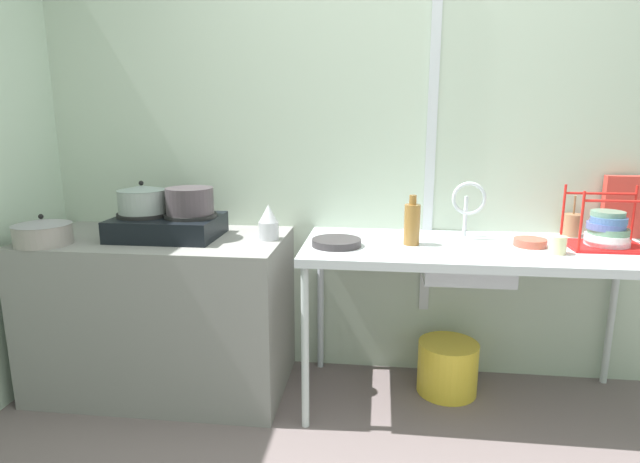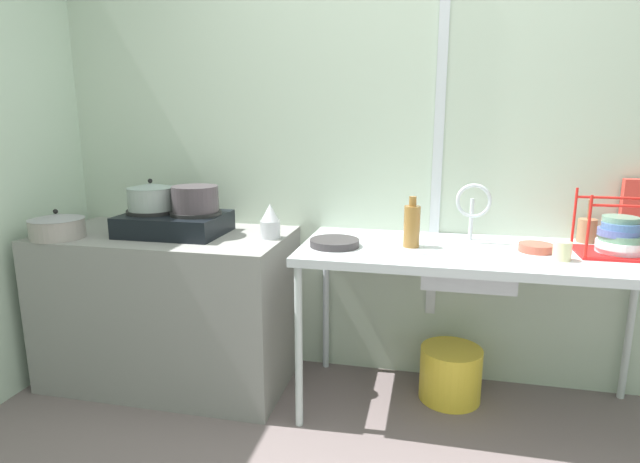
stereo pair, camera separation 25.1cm
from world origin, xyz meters
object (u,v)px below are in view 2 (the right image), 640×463
object	(u,v)px
faucet	(473,203)
pot_on_right_burner	(195,199)
small_bowl_on_drainboard	(536,248)
bottle_by_sink	(412,225)
pot_on_left_burner	(151,196)
utensil_jar	(587,230)
sink_basin	(467,265)
dish_rack	(620,239)
percolator	(270,222)
pot_beside_stove	(57,226)
stove	(175,223)
cup_by_rack	(562,251)
frying_pan	(335,243)
bucket_on_floor	(450,374)

from	to	relation	value
faucet	pot_on_right_burner	bearing A→B (deg)	-174.11
small_bowl_on_drainboard	bottle_by_sink	size ratio (longest dim) A/B	0.63
pot_on_left_burner	utensil_jar	distance (m)	2.20
sink_basin	dish_rack	bearing A→B (deg)	3.89
percolator	bottle_by_sink	size ratio (longest dim) A/B	0.73
pot_beside_stove	dish_rack	xyz separation A→B (m)	(2.66, 0.25, 0.01)
stove	pot_on_left_burner	size ratio (longest dim) A/B	2.13
small_bowl_on_drainboard	sink_basin	bearing A→B (deg)	-174.02
small_bowl_on_drainboard	pot_beside_stove	bearing A→B (deg)	-174.09
faucet	stove	bearing A→B (deg)	-174.60
stove	bottle_by_sink	xyz separation A→B (m)	(1.22, -0.01, 0.04)
cup_by_rack	pot_on_left_burner	bearing A→B (deg)	176.96
percolator	bottle_by_sink	xyz separation A→B (m)	(0.70, -0.03, 0.02)
frying_pan	bucket_on_floor	xyz separation A→B (m)	(0.57, 0.18, -0.70)
small_bowl_on_drainboard	pot_on_right_burner	bearing A→B (deg)	-179.15
pot_on_right_burner	utensil_jar	xyz separation A→B (m)	(1.93, 0.28, -0.13)
frying_pan	utensil_jar	size ratio (longest dim) A/B	1.10
bottle_by_sink	bucket_on_floor	world-z (taller)	bottle_by_sink
pot_on_right_burner	bucket_on_floor	distance (m)	1.59
small_bowl_on_drainboard	utensil_jar	xyz separation A→B (m)	(0.27, 0.25, 0.04)
bottle_by_sink	bucket_on_floor	distance (m)	0.82
pot_on_right_burner	cup_by_rack	world-z (taller)	pot_on_right_burner
dish_rack	cup_by_rack	xyz separation A→B (m)	(-0.26, -0.14, -0.03)
percolator	small_bowl_on_drainboard	distance (m)	1.26
dish_rack	bottle_by_sink	size ratio (longest dim) A/B	1.44
pot_beside_stove	bottle_by_sink	world-z (taller)	bottle_by_sink
pot_beside_stove	faucet	world-z (taller)	faucet
sink_basin	dish_rack	world-z (taller)	dish_rack
stove	small_bowl_on_drainboard	world-z (taller)	stove
utensil_jar	bottle_by_sink	bearing A→B (deg)	-161.09
bottle_by_sink	bucket_on_floor	size ratio (longest dim) A/B	0.77
sink_basin	utensil_jar	bearing A→B (deg)	26.28
dish_rack	cup_by_rack	distance (m)	0.30
pot_on_left_burner	percolator	xyz separation A→B (m)	(0.64, 0.02, -0.11)
bucket_on_floor	utensil_jar	bearing A→B (deg)	16.04
sink_basin	utensil_jar	xyz separation A→B (m)	(0.57, 0.28, 0.13)
faucet	small_bowl_on_drainboard	distance (m)	0.35
utensil_jar	pot_on_left_burner	bearing A→B (deg)	-172.79
stove	bucket_on_floor	distance (m)	1.63
pot_on_right_burner	pot_beside_stove	bearing A→B (deg)	-161.91
percolator	frying_pan	world-z (taller)	percolator
bucket_on_floor	stove	bearing A→B (deg)	-176.04
pot_beside_stove	cup_by_rack	distance (m)	2.40
pot_on_right_burner	cup_by_rack	distance (m)	1.75
percolator	bucket_on_floor	distance (m)	1.21
pot_on_left_burner	pot_beside_stove	world-z (taller)	pot_on_left_burner
stove	pot_on_right_burner	size ratio (longest dim) A/B	2.21
pot_on_right_burner	cup_by_rack	xyz separation A→B (m)	(1.74, -0.11, -0.15)
frying_pan	cup_by_rack	bearing A→B (deg)	-1.49
pot_on_left_burner	bottle_by_sink	xyz separation A→B (m)	(1.35, -0.01, -0.09)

